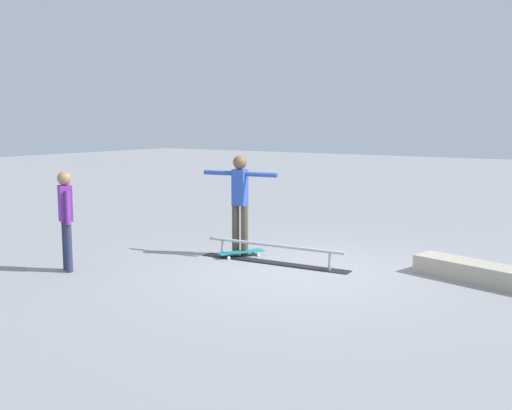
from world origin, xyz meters
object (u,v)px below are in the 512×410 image
at_px(skate_ledge, 498,276).
at_px(skater_main, 240,198).
at_px(grind_rail, 273,255).
at_px(skateboard_main, 241,252).
at_px(bystander_purple_shirt, 66,215).

relative_size(skate_ledge, skater_main, 1.44).
distance_m(skate_ledge, skater_main, 4.18).
bearing_deg(skate_ledge, grind_rail, 10.49).
xyz_separation_m(skateboard_main, bystander_purple_shirt, (1.62, 2.26, 0.78)).
xyz_separation_m(skate_ledge, skater_main, (4.07, 0.42, 0.85)).
xyz_separation_m(skater_main, bystander_purple_shirt, (1.53, 2.35, -0.13)).
distance_m(skateboard_main, bystander_purple_shirt, 2.89).
relative_size(skater_main, bystander_purple_shirt, 1.12).
bearing_deg(bystander_purple_shirt, skateboard_main, 80.85).
bearing_deg(skater_main, grind_rail, 158.58).
xyz_separation_m(grind_rail, skate_ledge, (-3.28, -0.61, -0.00)).
distance_m(grind_rail, skater_main, 1.17).
height_order(grind_rail, skater_main, skater_main).
relative_size(skater_main, skateboard_main, 2.14).
bearing_deg(skate_ledge, bystander_purple_shirt, 26.28).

